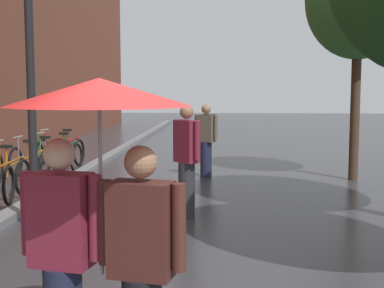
{
  "coord_description": "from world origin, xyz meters",
  "views": [
    {
      "loc": [
        0.12,
        -3.06,
        2.02
      ],
      "look_at": [
        -0.27,
        3.24,
        1.35
      ],
      "focal_mm": 49.51,
      "sensor_mm": 36.0,
      "label": 1
    }
  ],
  "objects": [
    {
      "name": "kerb_strip",
      "position": [
        -3.2,
        10.0,
        0.06
      ],
      "size": [
        0.3,
        36.0,
        0.12
      ],
      "primitive_type": "cube",
      "color": "slate",
      "rests_on": "ground"
    },
    {
      "name": "street_tree_2",
      "position": [
        2.96,
        8.68,
        3.88
      ],
      "size": [
        2.26,
        2.26,
        5.18
      ],
      "color": "#473323",
      "rests_on": "ground"
    },
    {
      "name": "parked_bicycle_5",
      "position": [
        -4.13,
        7.59,
        0.38
      ],
      "size": [
        1.09,
        0.71,
        0.96
      ],
      "color": "black",
      "rests_on": "ground"
    },
    {
      "name": "parked_bicycle_6",
      "position": [
        -4.08,
        8.46,
        0.38
      ],
      "size": [
        1.11,
        0.75,
        0.96
      ],
      "color": "black",
      "rests_on": "ground"
    },
    {
      "name": "parked_bicycle_7",
      "position": [
        -3.96,
        9.46,
        0.38
      ],
      "size": [
        1.17,
        0.85,
        0.96
      ],
      "color": "black",
      "rests_on": "ground"
    },
    {
      "name": "parked_bicycle_8",
      "position": [
        -4.17,
        10.46,
        0.38
      ],
      "size": [
        1.15,
        0.82,
        0.96
      ],
      "color": "black",
      "rests_on": "ground"
    },
    {
      "name": "couple_under_umbrella",
      "position": [
        -0.68,
        0.25,
        1.42
      ],
      "size": [
        1.19,
        1.19,
        2.08
      ],
      "color": "#1E233D",
      "rests_on": "ground"
    },
    {
      "name": "street_lamp_post",
      "position": [
        -2.6,
        4.25,
        2.22
      ],
      "size": [
        0.24,
        0.24,
        3.73
      ],
      "color": "black",
      "rests_on": "ground"
    },
    {
      "name": "pedestrian_walking_midground",
      "position": [
        -0.47,
        5.05,
        0.9
      ],
      "size": [
        0.44,
        0.45,
        1.76
      ],
      "color": "#2D2D33",
      "rests_on": "ground"
    },
    {
      "name": "pedestrian_walking_far",
      "position": [
        -0.29,
        8.83,
        0.88
      ],
      "size": [
        0.53,
        0.44,
        1.65
      ],
      "color": "#1E233D",
      "rests_on": "ground"
    }
  ]
}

